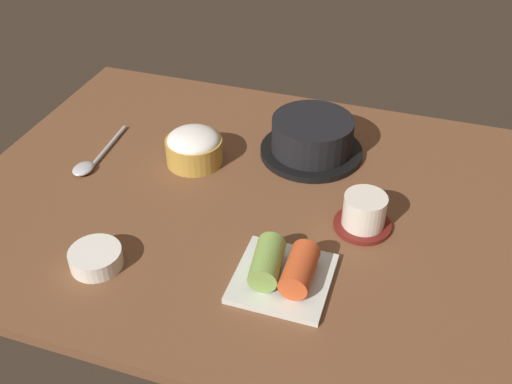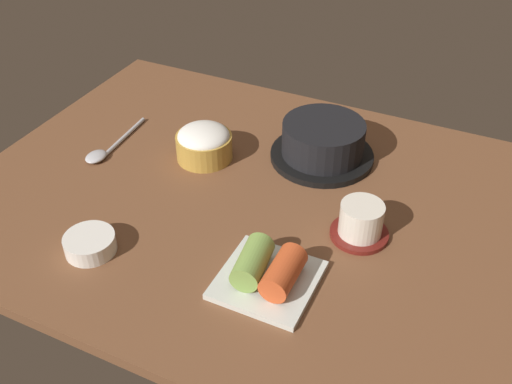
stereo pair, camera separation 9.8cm
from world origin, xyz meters
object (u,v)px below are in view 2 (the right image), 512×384
object	(u,v)px
stone_pot	(323,142)
side_bowl_near	(90,243)
tea_cup_with_saucer	(361,222)
kimchi_plate	(268,272)
rice_bowl	(204,143)
spoon	(105,150)

from	to	relation	value
stone_pot	side_bowl_near	size ratio (longest dim) A/B	2.45
stone_pot	tea_cup_with_saucer	distance (cm)	22.56
side_bowl_near	stone_pot	bearing A→B (deg)	59.07
kimchi_plate	side_bowl_near	world-z (taller)	kimchi_plate
stone_pot	kimchi_plate	bearing A→B (deg)	-83.14
tea_cup_with_saucer	side_bowl_near	world-z (taller)	tea_cup_with_saucer
side_bowl_near	tea_cup_with_saucer	bearing A→B (deg)	30.07
stone_pot	tea_cup_with_saucer	world-z (taller)	stone_pot
kimchi_plate	stone_pot	bearing A→B (deg)	96.86
rice_bowl	tea_cup_with_saucer	size ratio (longest dim) A/B	1.13
side_bowl_near	spoon	xyz separation A→B (cm)	(-14.81, 23.29, -0.92)
side_bowl_near	spoon	size ratio (longest dim) A/B	0.44
stone_pot	spoon	size ratio (longest dim) A/B	1.08
tea_cup_with_saucer	spoon	bearing A→B (deg)	177.92
tea_cup_with_saucer	kimchi_plate	world-z (taller)	tea_cup_with_saucer
tea_cup_with_saucer	side_bowl_near	size ratio (longest dim) A/B	1.18
kimchi_plate	tea_cup_with_saucer	bearing A→B (deg)	60.01
tea_cup_with_saucer	kimchi_plate	size ratio (longest dim) A/B	0.68
rice_bowl	tea_cup_with_saucer	world-z (taller)	rice_bowl
stone_pot	side_bowl_near	distance (cm)	46.33
stone_pot	side_bowl_near	xyz separation A→B (cm)	(-23.79, -39.70, -2.18)
stone_pot	rice_bowl	bearing A→B (deg)	-155.18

